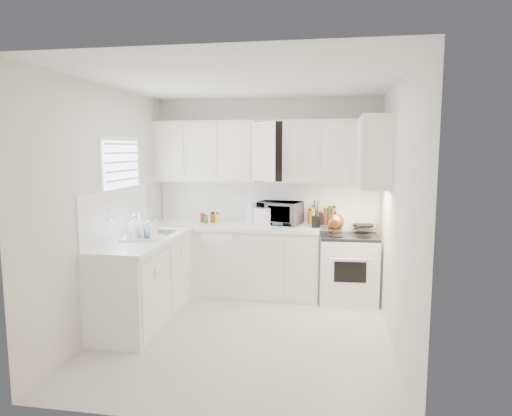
% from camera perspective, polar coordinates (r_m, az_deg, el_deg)
% --- Properties ---
extents(floor, '(3.20, 3.20, 0.00)m').
position_cam_1_polar(floor, '(4.96, -1.40, -15.56)').
color(floor, beige).
rests_on(floor, ground).
extents(ceiling, '(3.20, 3.20, 0.00)m').
position_cam_1_polar(ceiling, '(4.61, -1.51, 15.72)').
color(ceiling, white).
rests_on(ceiling, ground).
extents(wall_back, '(3.00, 0.00, 3.00)m').
position_cam_1_polar(wall_back, '(6.17, 1.40, 1.54)').
color(wall_back, silver).
rests_on(wall_back, ground).
extents(wall_front, '(3.00, 0.00, 3.00)m').
position_cam_1_polar(wall_front, '(3.07, -7.21, -4.63)').
color(wall_front, silver).
rests_on(wall_front, ground).
extents(wall_left, '(0.00, 3.20, 3.20)m').
position_cam_1_polar(wall_left, '(5.11, -18.21, -0.09)').
color(wall_left, silver).
rests_on(wall_left, ground).
extents(wall_right, '(0.00, 3.20, 3.20)m').
position_cam_1_polar(wall_right, '(4.56, 17.37, -0.93)').
color(wall_right, silver).
rests_on(wall_right, ground).
extents(window_blinds, '(0.06, 0.96, 1.06)m').
position_cam_1_polar(window_blinds, '(5.38, -16.40, 3.03)').
color(window_blinds, white).
rests_on(window_blinds, wall_left).
extents(lower_cabinets_back, '(2.22, 0.60, 0.90)m').
position_cam_1_polar(lower_cabinets_back, '(6.10, -2.69, -6.66)').
color(lower_cabinets_back, silver).
rests_on(lower_cabinets_back, floor).
extents(lower_cabinets_left, '(0.60, 1.60, 0.90)m').
position_cam_1_polar(lower_cabinets_left, '(5.33, -13.92, -8.98)').
color(lower_cabinets_left, silver).
rests_on(lower_cabinets_left, floor).
extents(countertop_back, '(2.24, 0.64, 0.05)m').
position_cam_1_polar(countertop_back, '(5.99, -2.74, -2.27)').
color(countertop_back, white).
rests_on(countertop_back, lower_cabinets_back).
extents(countertop_left, '(0.64, 1.62, 0.05)m').
position_cam_1_polar(countertop_left, '(5.21, -13.99, -3.97)').
color(countertop_left, white).
rests_on(countertop_left, lower_cabinets_left).
extents(backsplash_back, '(2.98, 0.02, 0.55)m').
position_cam_1_polar(backsplash_back, '(6.17, 1.38, 0.84)').
color(backsplash_back, white).
rests_on(backsplash_back, wall_back).
extents(backsplash_left, '(0.02, 1.60, 0.55)m').
position_cam_1_polar(backsplash_left, '(5.29, -17.07, -0.62)').
color(backsplash_left, white).
rests_on(backsplash_left, wall_left).
extents(upper_cabinets_back, '(3.00, 0.33, 0.80)m').
position_cam_1_polar(upper_cabinets_back, '(5.99, 1.18, 3.28)').
color(upper_cabinets_back, silver).
rests_on(upper_cabinets_back, wall_back).
extents(upper_cabinets_right, '(0.33, 0.90, 0.80)m').
position_cam_1_polar(upper_cabinets_right, '(5.33, 14.53, 2.52)').
color(upper_cabinets_right, silver).
rests_on(upper_cabinets_right, wall_right).
extents(sink, '(0.42, 0.38, 0.30)m').
position_cam_1_polar(sink, '(5.50, -12.58, -1.79)').
color(sink, gray).
rests_on(sink, countertop_left).
extents(stove, '(0.74, 0.61, 1.09)m').
position_cam_1_polar(stove, '(5.91, 11.54, -6.28)').
color(stove, white).
rests_on(stove, floor).
extents(tea_kettle, '(0.32, 0.30, 0.24)m').
position_cam_1_polar(tea_kettle, '(5.65, 9.91, -1.58)').
color(tea_kettle, brown).
rests_on(tea_kettle, stove).
extents(frying_pan, '(0.42, 0.52, 0.04)m').
position_cam_1_polar(frying_pan, '(6.00, 13.32, -2.06)').
color(frying_pan, black).
rests_on(frying_pan, stove).
extents(microwave, '(0.60, 0.44, 0.36)m').
position_cam_1_polar(microwave, '(5.98, 3.04, -0.28)').
color(microwave, gray).
rests_on(microwave, countertop_back).
extents(rice_cooker, '(0.26, 0.26, 0.26)m').
position_cam_1_polar(rice_cooker, '(5.94, 0.94, -0.83)').
color(rice_cooker, white).
rests_on(rice_cooker, countertop_back).
extents(paper_towel, '(0.12, 0.12, 0.27)m').
position_cam_1_polar(paper_towel, '(6.10, -0.67, -0.56)').
color(paper_towel, white).
rests_on(paper_towel, countertop_back).
extents(utensil_crock, '(0.12, 0.12, 0.35)m').
position_cam_1_polar(utensil_crock, '(5.75, 7.56, -0.71)').
color(utensil_crock, black).
rests_on(utensil_crock, countertop_back).
extents(dish_rack, '(0.45, 0.37, 0.23)m').
position_cam_1_polar(dish_rack, '(5.11, -14.17, -2.62)').
color(dish_rack, white).
rests_on(dish_rack, countertop_left).
extents(spice_left_0, '(0.06, 0.06, 0.13)m').
position_cam_1_polar(spice_left_0, '(6.21, -6.63, -1.12)').
color(spice_left_0, maroon).
rests_on(spice_left_0, countertop_back).
extents(spice_left_1, '(0.06, 0.06, 0.13)m').
position_cam_1_polar(spice_left_1, '(6.11, -6.19, -1.26)').
color(spice_left_1, '#306923').
rests_on(spice_left_1, countertop_back).
extents(spice_left_2, '(0.06, 0.06, 0.13)m').
position_cam_1_polar(spice_left_2, '(6.17, -5.30, -1.15)').
color(spice_left_2, red).
rests_on(spice_left_2, countertop_back).
extents(spice_left_3, '(0.06, 0.06, 0.13)m').
position_cam_1_polar(spice_left_3, '(6.07, -4.83, -1.30)').
color(spice_left_3, yellow).
rests_on(spice_left_3, countertop_back).
extents(sauce_right_0, '(0.06, 0.06, 0.19)m').
position_cam_1_polar(sauce_right_0, '(6.01, 6.68, -1.12)').
color(sauce_right_0, red).
rests_on(sauce_right_0, countertop_back).
extents(sauce_right_1, '(0.06, 0.06, 0.19)m').
position_cam_1_polar(sauce_right_1, '(5.95, 7.18, -1.22)').
color(sauce_right_1, yellow).
rests_on(sauce_right_1, countertop_back).
extents(sauce_right_2, '(0.06, 0.06, 0.19)m').
position_cam_1_polar(sauce_right_2, '(6.00, 7.73, -1.14)').
color(sauce_right_2, brown).
rests_on(sauce_right_2, countertop_back).
extents(sauce_right_3, '(0.06, 0.06, 0.19)m').
position_cam_1_polar(sauce_right_3, '(5.94, 8.24, -1.24)').
color(sauce_right_3, black).
rests_on(sauce_right_3, countertop_back).
extents(sauce_right_4, '(0.06, 0.06, 0.19)m').
position_cam_1_polar(sauce_right_4, '(6.00, 8.78, -1.17)').
color(sauce_right_4, maroon).
rests_on(sauce_right_4, countertop_back).
extents(sauce_right_5, '(0.06, 0.06, 0.19)m').
position_cam_1_polar(sauce_right_5, '(5.94, 9.30, -1.27)').
color(sauce_right_5, '#306923').
rests_on(sauce_right_5, countertop_back).
extents(sauce_right_6, '(0.06, 0.06, 0.19)m').
position_cam_1_polar(sauce_right_6, '(6.00, 9.83, -1.19)').
color(sauce_right_6, red).
rests_on(sauce_right_6, countertop_back).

